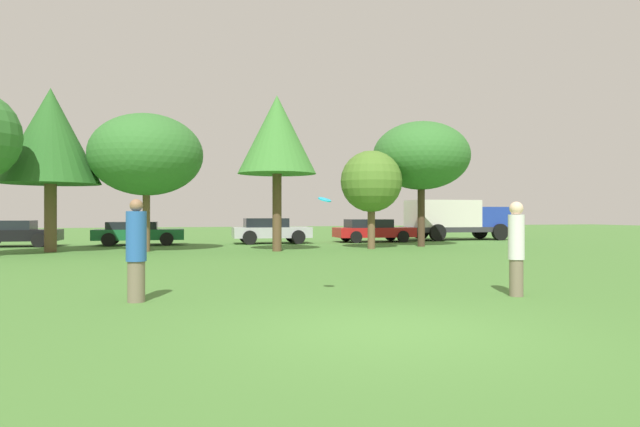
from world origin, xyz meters
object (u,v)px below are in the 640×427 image
at_px(person_catcher, 516,247).
at_px(frisbee, 325,200).
at_px(tree_1, 51,137).
at_px(parked_car_green, 138,232).
at_px(parked_car_black, 14,233).
at_px(tree_3, 277,136).
at_px(person_thrower, 136,250).
at_px(tree_4, 371,182).
at_px(parked_car_red, 372,230).
at_px(tree_5, 421,156).
at_px(parked_car_silver, 270,230).
at_px(tree_2, 146,155).
at_px(delivery_truck_blue, 455,218).

height_order(person_catcher, frisbee, frisbee).
xyz_separation_m(tree_1, parked_car_green, (3.31, 4.20, -4.07)).
relative_size(tree_1, parked_car_black, 1.68).
bearing_deg(tree_3, person_thrower, -113.53).
bearing_deg(tree_4, parked_car_red, 66.80).
bearing_deg(tree_3, tree_1, 165.92).
distance_m(person_thrower, tree_5, 18.82).
bearing_deg(parked_car_red, tree_5, -80.12).
xyz_separation_m(person_thrower, frisbee, (3.36, -0.42, 0.91)).
xyz_separation_m(parked_car_green, parked_car_silver, (6.61, -0.50, 0.08)).
xyz_separation_m(tree_3, parked_car_silver, (0.99, 5.94, -4.12)).
relative_size(parked_car_silver, parked_car_red, 0.93).
relative_size(tree_4, parked_car_black, 1.10).
bearing_deg(tree_2, tree_4, -6.64).
height_order(person_thrower, tree_3, tree_3).
relative_size(tree_1, parked_car_red, 1.51).
distance_m(tree_4, parked_car_green, 11.97).
xyz_separation_m(person_thrower, tree_1, (-3.58, 14.53, 3.79)).
relative_size(tree_1, tree_3, 1.03).
xyz_separation_m(tree_3, tree_4, (4.36, 0.28, -1.84)).
relative_size(tree_4, delivery_truck_blue, 0.67).
xyz_separation_m(tree_2, tree_5, (12.52, -0.19, 0.32)).
xyz_separation_m(person_thrower, parked_car_green, (-0.27, 18.73, -0.29)).
relative_size(tree_3, parked_car_red, 1.47).
height_order(parked_car_green, parked_car_silver, parked_car_silver).
xyz_separation_m(tree_5, parked_car_black, (-18.51, 5.60, -3.66)).
distance_m(tree_3, parked_car_red, 9.91).
xyz_separation_m(tree_2, tree_3, (5.20, -1.39, 0.83)).
relative_size(tree_2, delivery_truck_blue, 0.87).
bearing_deg(tree_1, parked_car_black, 116.41).
distance_m(tree_1, parked_car_red, 16.63).
distance_m(tree_1, tree_4, 13.55).
relative_size(person_catcher, tree_3, 0.28).
height_order(tree_3, parked_car_red, tree_3).
relative_size(tree_2, parked_car_red, 1.28).
height_order(person_catcher, tree_3, tree_3).
bearing_deg(parked_car_black, person_catcher, -54.88).
xyz_separation_m(tree_1, tree_2, (3.73, -0.85, -0.71)).
distance_m(parked_car_black, parked_car_silver, 12.22).
xyz_separation_m(frisbee, tree_1, (-6.94, 14.96, 2.88)).
bearing_deg(parked_car_red, person_catcher, -101.70).
relative_size(person_catcher, tree_2, 0.31).
bearing_deg(tree_4, tree_5, 17.32).
height_order(tree_5, parked_car_red, tree_5).
relative_size(frisbee, parked_car_green, 0.06).
bearing_deg(tree_5, parked_car_red, 96.52).
xyz_separation_m(frisbee, tree_4, (6.35, 12.99, 1.16)).
bearing_deg(person_catcher, frisbee, -4.17).
bearing_deg(tree_2, parked_car_black, 137.95).
xyz_separation_m(parked_car_green, delivery_truck_blue, (18.03, 0.22, 0.69)).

